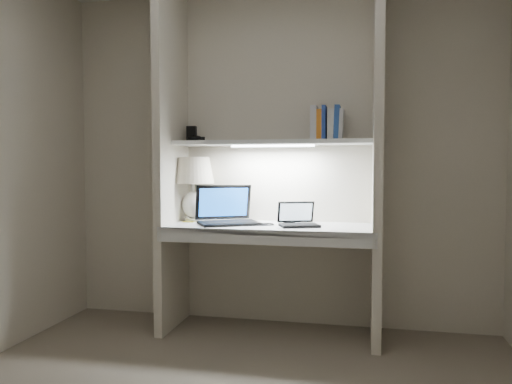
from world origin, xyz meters
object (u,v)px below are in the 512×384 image
(laptop_main, at_px, (227,215))
(speaker, at_px, (294,212))
(table_lamp, at_px, (193,178))
(book_row, at_px, (327,124))
(laptop_netbook, at_px, (298,220))

(laptop_main, height_order, speaker, laptop_main)
(table_lamp, xyz_separation_m, laptop_main, (0.30, -0.12, -0.26))
(table_lamp, height_order, book_row, book_row)
(laptop_netbook, bearing_deg, book_row, 24.89)
(laptop_netbook, bearing_deg, table_lamp, 147.51)
(book_row, bearing_deg, table_lamp, -179.18)
(laptop_main, distance_m, book_row, 0.97)
(laptop_main, bearing_deg, speaker, -7.47)
(table_lamp, distance_m, book_row, 1.07)
(laptop_main, relative_size, book_row, 2.18)
(table_lamp, distance_m, speaker, 0.80)
(speaker, xyz_separation_m, book_row, (0.24, -0.05, 0.64))
(laptop_main, height_order, book_row, book_row)
(speaker, bearing_deg, laptop_main, -139.02)
(laptop_netbook, xyz_separation_m, book_row, (0.18, 0.18, 0.67))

